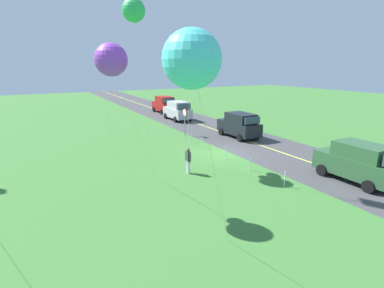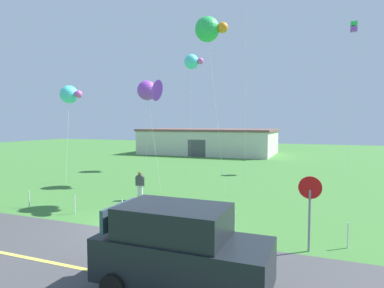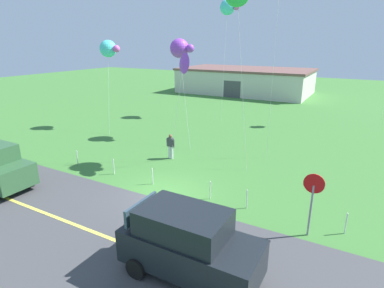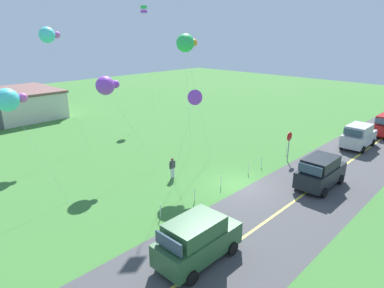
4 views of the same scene
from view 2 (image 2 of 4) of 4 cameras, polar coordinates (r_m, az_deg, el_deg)
name	(u,v)px [view 2 (image 2 of 4)]	position (r m, az deg, el deg)	size (l,w,h in m)	color
ground_plane	(137,228)	(14.30, -9.48, -14.23)	(120.00, 120.00, 0.10)	#3D7533
asphalt_road	(68,266)	(11.26, -20.65, -19.18)	(120.00, 7.00, 0.00)	#424244
road_centre_stripe	(68,266)	(11.26, -20.65, -19.16)	(120.00, 0.16, 0.00)	#E5E04C
car_suv_foreground	(180,248)	(8.75, -2.09, -17.63)	(4.40, 2.12, 2.24)	black
stop_sign	(310,199)	(11.83, 19.75, -8.90)	(0.76, 0.08, 2.56)	gray
person_adult_near	(140,185)	(18.91, -9.00, -6.95)	(0.58, 0.22, 1.60)	silver
kite_red_low	(156,90)	(17.16, -6.33, 9.21)	(2.06, 1.31, 6.57)	silver
kite_blue_mid	(208,29)	(19.63, 2.85, 19.26)	(2.29, 2.10, 10.32)	silver
kite_yellow_high	(148,90)	(23.91, -7.66, 9.20)	(3.18, 3.44, 7.36)	silver
kite_pink_drift	(192,62)	(32.29, 0.03, 14.08)	(1.90, 3.97, 10.88)	silver
kite_orange_near	(354,27)	(35.00, 26.24, 17.70)	(0.56, 1.70, 13.53)	silver
kite_cyan_top	(70,94)	(27.73, -20.41, 8.05)	(2.53, 3.26, 7.27)	silver
warehouse_distant	(209,141)	(46.86, 2.96, 0.49)	(18.36, 10.20, 3.50)	beige
fence_post_0	(29,199)	(18.92, -26.39, -8.56)	(0.05, 0.05, 0.90)	silver
fence_post_1	(75,204)	(16.92, -19.67, -9.82)	(0.05, 0.05, 0.90)	silver
fence_post_2	(122,210)	(15.34, -12.01, -11.08)	(0.05, 0.05, 0.90)	silver
fence_post_3	(192,218)	(13.83, -0.08, -12.63)	(0.05, 0.05, 0.90)	silver
fence_post_4	(235,222)	(13.30, 7.40, -13.33)	(0.05, 0.05, 0.90)	silver
fence_post_5	(348,235)	(12.97, 25.38, -14.10)	(0.05, 0.05, 0.90)	silver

